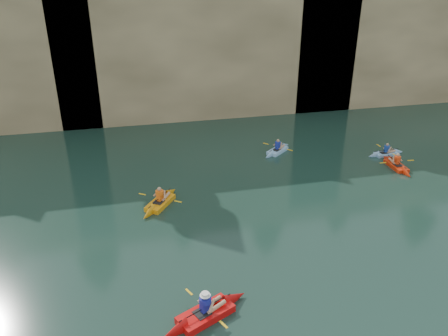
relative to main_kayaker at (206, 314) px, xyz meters
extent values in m
plane|color=black|center=(3.02, 0.32, -0.18)|extent=(160.00, 160.00, 0.00)
cube|color=tan|center=(3.02, 30.32, 5.82)|extent=(70.00, 16.00, 12.00)
cube|color=tan|center=(5.02, 22.92, 5.52)|extent=(24.00, 2.40, 11.40)
cube|color=tan|center=(25.02, 22.92, 4.74)|extent=(26.00, 2.40, 9.84)
cube|color=black|center=(-0.98, 22.27, 1.42)|extent=(3.50, 1.00, 3.20)
cube|color=black|center=(13.02, 22.27, 2.07)|extent=(5.00, 1.00, 4.50)
cube|color=red|center=(0.00, 0.00, -0.02)|extent=(2.97, 2.03, 0.33)
cone|color=red|center=(1.22, 0.58, -0.02)|extent=(1.28, 1.21, 0.86)
cone|color=red|center=(-1.22, -0.58, -0.02)|extent=(1.28, 1.21, 0.86)
cube|color=black|center=(-0.13, -0.06, 0.11)|extent=(0.73, 0.72, 0.04)
cube|color=#1B2095|center=(0.00, 0.00, 0.43)|extent=(0.44, 0.37, 0.54)
sphere|color=tan|center=(0.00, 0.00, 0.82)|extent=(0.23, 0.23, 0.23)
cylinder|color=black|center=(0.00, 0.00, 0.28)|extent=(2.08, 1.01, 0.04)
cube|color=yellow|center=(-0.45, 0.94, 0.28)|extent=(0.25, 0.41, 0.02)
cube|color=yellow|center=(0.45, -0.94, 0.28)|extent=(0.25, 0.41, 0.02)
cylinder|color=white|center=(0.00, 0.00, 0.86)|extent=(0.39, 0.39, 0.11)
cube|color=orange|center=(-0.81, 8.57, -0.04)|extent=(2.20, 2.65, 0.29)
cone|color=orange|center=(-0.09, 9.60, -0.04)|extent=(1.19, 1.22, 0.79)
cone|color=orange|center=(-1.52, 7.55, -0.04)|extent=(1.19, 1.22, 0.79)
cube|color=black|center=(-0.89, 8.45, 0.08)|extent=(0.72, 0.73, 0.04)
cube|color=orange|center=(-0.81, 8.57, 0.38)|extent=(0.40, 0.43, 0.53)
sphere|color=tan|center=(-0.81, 8.57, 0.77)|extent=(0.22, 0.22, 0.22)
cylinder|color=black|center=(-0.81, 8.57, 0.25)|extent=(1.37, 1.94, 0.04)
cube|color=yellow|center=(-1.68, 9.19, 0.25)|extent=(0.39, 0.31, 0.02)
cube|color=yellow|center=(0.07, 7.96, 0.25)|extent=(0.39, 0.31, 0.02)
cube|color=#81ADD9|center=(14.58, 11.87, -0.07)|extent=(2.14, 0.84, 0.24)
cone|color=#81ADD9|center=(15.56, 11.95, -0.07)|extent=(0.79, 0.71, 0.65)
cone|color=#81ADD9|center=(13.59, 11.79, -0.07)|extent=(0.79, 0.71, 0.65)
cube|color=black|center=(14.43, 11.86, 0.02)|extent=(0.58, 0.45, 0.04)
cube|color=#1B3E96|center=(14.58, 11.87, 0.27)|extent=(0.31, 0.21, 0.43)
sphere|color=tan|center=(14.58, 11.87, 0.59)|extent=(0.18, 0.18, 0.18)
cylinder|color=black|center=(14.58, 11.87, 0.19)|extent=(1.91, 0.19, 0.04)
cube|color=yellow|center=(14.51, 12.73, 0.19)|extent=(0.11, 0.43, 0.02)
cube|color=yellow|center=(14.65, 11.01, 0.19)|extent=(0.11, 0.43, 0.02)
cube|color=red|center=(14.13, 9.98, -0.05)|extent=(0.82, 2.49, 0.26)
cone|color=red|center=(14.17, 11.14, -0.05)|extent=(0.74, 0.90, 0.71)
cone|color=red|center=(14.09, 8.82, -0.05)|extent=(0.74, 0.90, 0.71)
cube|color=black|center=(14.13, 9.83, 0.05)|extent=(0.46, 0.56, 0.04)
cube|color=#EA3F13|center=(14.13, 9.98, 0.32)|extent=(0.22, 0.33, 0.48)
sphere|color=tan|center=(14.13, 9.98, 0.67)|extent=(0.20, 0.20, 0.20)
cylinder|color=black|center=(14.13, 9.98, 0.22)|extent=(0.10, 2.11, 0.04)
cube|color=yellow|center=(13.18, 10.01, 0.22)|extent=(0.42, 0.09, 0.02)
cube|color=yellow|center=(15.09, 9.95, 0.22)|extent=(0.42, 0.09, 0.02)
cube|color=#8AB9E7|center=(7.67, 14.02, -0.06)|extent=(2.27, 2.06, 0.26)
cone|color=#8AB9E7|center=(8.52, 14.72, -0.06)|extent=(1.08, 1.07, 0.70)
cone|color=#8AB9E7|center=(6.82, 13.31, -0.06)|extent=(1.08, 1.07, 0.70)
cube|color=black|center=(7.56, 13.92, 0.04)|extent=(0.70, 0.69, 0.04)
cube|color=#1B2B99|center=(7.67, 14.02, 0.31)|extent=(0.38, 0.36, 0.47)
sphere|color=tan|center=(7.67, 14.02, 0.65)|extent=(0.20, 0.20, 0.20)
cylinder|color=black|center=(7.67, 14.02, 0.21)|extent=(1.61, 1.35, 0.04)
cube|color=yellow|center=(7.07, 14.73, 0.21)|extent=(0.33, 0.37, 0.02)
cube|color=yellow|center=(8.27, 13.30, 0.21)|extent=(0.33, 0.37, 0.02)
camera|label=1|loc=(-2.07, -11.86, 11.39)|focal=35.00mm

